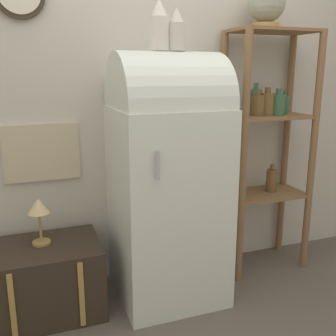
# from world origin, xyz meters

# --- Properties ---
(ground_plane) EXTENTS (12.00, 12.00, 0.00)m
(ground_plane) POSITION_xyz_m (0.00, 0.00, 0.00)
(ground_plane) COLOR #60564C
(wall_back) EXTENTS (7.00, 0.09, 2.70)m
(wall_back) POSITION_xyz_m (-0.01, 0.57, 1.35)
(wall_back) COLOR beige
(wall_back) RESTS_ON ground_plane
(refrigerator) EXTENTS (0.66, 0.69, 1.58)m
(refrigerator) POSITION_xyz_m (-0.00, 0.22, 0.83)
(refrigerator) COLOR silver
(refrigerator) RESTS_ON ground_plane
(suitcase_trunk) EXTENTS (0.67, 0.50, 0.44)m
(suitcase_trunk) POSITION_xyz_m (-0.78, 0.26, 0.22)
(suitcase_trunk) COLOR #33281E
(suitcase_trunk) RESTS_ON ground_plane
(shelf_unit) EXTENTS (0.62, 0.36, 1.74)m
(shelf_unit) POSITION_xyz_m (0.81, 0.35, 1.02)
(shelf_unit) COLOR olive
(shelf_unit) RESTS_ON ground_plane
(globe) EXTENTS (0.25, 0.25, 0.29)m
(globe) POSITION_xyz_m (0.76, 0.37, 1.90)
(globe) COLOR #AD8942
(globe) RESTS_ON shelf_unit
(vase_left) EXTENTS (0.12, 0.12, 0.29)m
(vase_left) POSITION_xyz_m (-0.04, 0.24, 1.72)
(vase_left) COLOR silver
(vase_left) RESTS_ON refrigerator
(vase_center) EXTENTS (0.11, 0.11, 0.24)m
(vase_center) POSITION_xyz_m (0.06, 0.22, 1.69)
(vase_center) COLOR beige
(vase_center) RESTS_ON refrigerator
(desk_lamp) EXTENTS (0.13, 0.13, 0.29)m
(desk_lamp) POSITION_xyz_m (-0.79, 0.30, 0.66)
(desk_lamp) COLOR #AD8942
(desk_lamp) RESTS_ON suitcase_trunk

